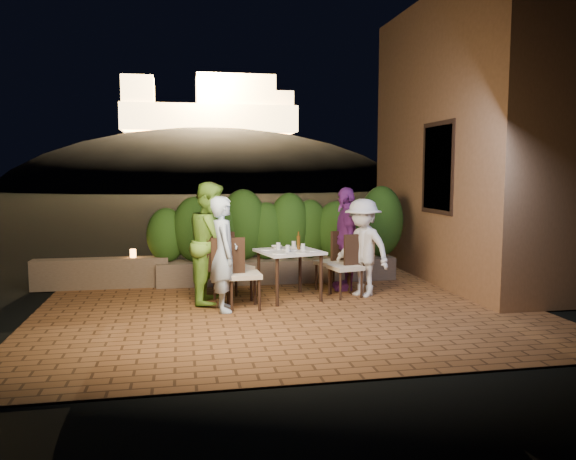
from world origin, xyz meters
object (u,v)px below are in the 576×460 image
object	(u,v)px
chair_right_front	(345,266)
diner_blue	(224,254)
dining_table	(289,275)
parapet_lamp	(133,253)
diner_green	(212,243)
diner_purple	(346,239)
bowl	(277,247)
diner_white	(363,248)
chair_left_front	(243,273)
beer_bottle	(298,240)
chair_left_back	(233,266)
chair_right_back	(332,261)

from	to	relation	value
chair_right_front	diner_blue	world-z (taller)	diner_blue
dining_table	parapet_lamp	distance (m)	2.79
parapet_lamp	diner_green	bearing A→B (deg)	-47.69
diner_purple	bowl	bearing A→B (deg)	-68.68
chair_right_front	diner_white	xyz separation A→B (m)	(0.28, -0.01, 0.27)
bowl	dining_table	bearing A→B (deg)	-60.41
chair_left_front	diner_green	size ratio (longest dim) A/B	0.57
beer_bottle	chair_left_back	bearing A→B (deg)	-178.92
diner_white	parapet_lamp	bearing A→B (deg)	-144.26
beer_bottle	chair_left_front	distance (m)	1.13
beer_bottle	chair_left_front	world-z (taller)	beer_bottle
bowl	diner_white	world-z (taller)	diner_white
beer_bottle	diner_green	size ratio (longest dim) A/B	0.15
dining_table	diner_purple	world-z (taller)	diner_purple
chair_right_front	diner_purple	bearing A→B (deg)	-119.34
dining_table	chair_right_front	distance (m)	0.89
bowl	chair_right_back	xyz separation A→B (m)	(0.95, 0.19, -0.28)
dining_table	parapet_lamp	world-z (taller)	dining_table
diner_green	diner_blue	bearing A→B (deg)	-157.11
diner_blue	beer_bottle	bearing A→B (deg)	-66.25
dining_table	diner_purple	xyz separation A→B (m)	(1.05, 0.53, 0.47)
chair_right_front	parapet_lamp	xyz separation A→B (m)	(-3.30, 1.39, 0.08)
diner_purple	parapet_lamp	size ratio (longest dim) A/B	12.06
beer_bottle	chair_left_front	xyz separation A→B (m)	(-0.91, -0.55, -0.38)
dining_table	diner_purple	size ratio (longest dim) A/B	0.51
diner_purple	chair_right_back	bearing A→B (deg)	-64.11
beer_bottle	parapet_lamp	xyz separation A→B (m)	(-2.57, 1.31, -0.32)
diner_green	chair_left_front	bearing A→B (deg)	-130.83
beer_bottle	diner_white	size ratio (longest dim) A/B	0.18
beer_bottle	diner_green	distance (m)	1.32
diner_blue	parapet_lamp	bearing A→B (deg)	32.51
chair_right_front	diner_green	xyz separation A→B (m)	(-2.05, 0.02, 0.41)
diner_blue	diner_white	distance (m)	2.25
chair_right_back	diner_blue	world-z (taller)	diner_blue
chair_right_front	chair_right_back	world-z (taller)	chair_right_back
chair_left_back	diner_white	distance (m)	2.03
dining_table	beer_bottle	bearing A→B (deg)	24.69
diner_purple	diner_blue	bearing A→B (deg)	-54.12
chair_right_back	diner_blue	xyz separation A→B (m)	(-1.83, -0.98, 0.31)
beer_bottle	diner_blue	world-z (taller)	diner_blue
chair_right_back	parapet_lamp	size ratio (longest dim) A/B	6.97
chair_right_front	diner_green	size ratio (longest dim) A/B	0.54
chair_left_front	parapet_lamp	xyz separation A→B (m)	(-1.66, 1.86, 0.06)
chair_left_back	beer_bottle	bearing A→B (deg)	-28.63
chair_right_back	diner_purple	size ratio (longest dim) A/B	0.58
chair_left_front	parapet_lamp	world-z (taller)	chair_left_front
chair_left_front	chair_left_back	bearing A→B (deg)	98.71
bowl	chair_right_front	size ratio (longest dim) A/B	0.18
dining_table	beer_bottle	size ratio (longest dim) A/B	3.13
chair_right_back	diner_blue	distance (m)	2.10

